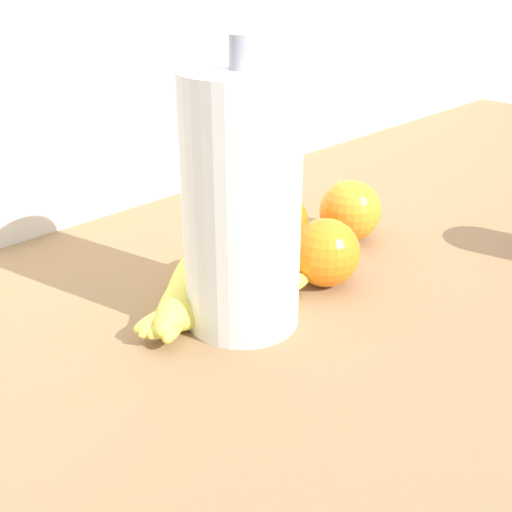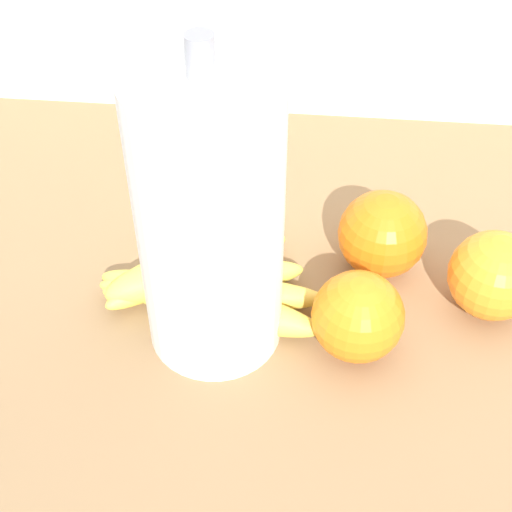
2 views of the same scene
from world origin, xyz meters
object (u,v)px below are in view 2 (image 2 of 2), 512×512
Objects in this scene: orange_center at (382,234)px; orange_back_right at (358,317)px; orange_back_left at (494,275)px; paper_towel_roll at (210,222)px; banana_bunch at (204,279)px.

orange_center is 1.05× the size of orange_back_right.
orange_back_right is (-0.02, -0.10, -0.00)m from orange_center.
paper_towel_roll is at bearing -168.24° from orange_back_left.
orange_center is at bearing 32.86° from paper_towel_roll.
orange_back_right is at bearing -102.51° from orange_center.
orange_back_right is (0.14, -0.05, 0.02)m from banana_bunch.
orange_center is at bearing 77.49° from orange_back_right.
paper_towel_roll is (-0.14, -0.09, 0.09)m from orange_center.
orange_center is (0.16, 0.05, 0.02)m from banana_bunch.
banana_bunch is 0.17m from orange_center.
banana_bunch is 0.15m from orange_back_right.
paper_towel_roll is (-0.24, -0.05, 0.09)m from orange_back_left.
orange_center is at bearing 17.74° from banana_bunch.
orange_back_left is at bearing -24.11° from orange_center.
orange_back_right is at bearing -3.79° from paper_towel_roll.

